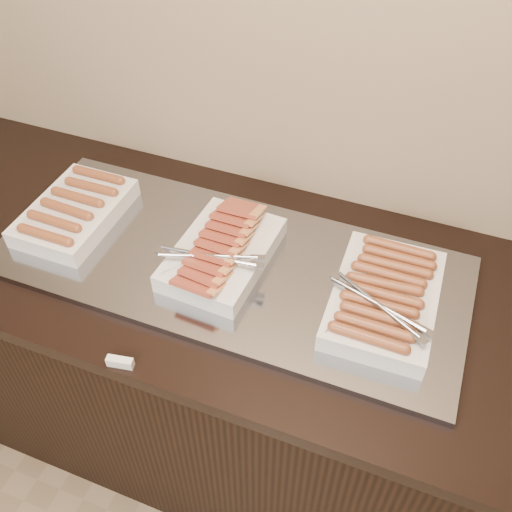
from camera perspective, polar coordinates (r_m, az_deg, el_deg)
The scene contains 6 objects.
counter at distance 1.83m, azimuth -2.94°, elevation -10.64°, with size 2.06×0.76×0.90m.
warming_tray at distance 1.46m, azimuth -2.76°, elevation -0.88°, with size 1.20×0.50×0.02m, color gray.
dish_left at distance 1.63m, azimuth -17.65°, elevation 4.31°, with size 0.22×0.32×0.07m.
dish_center at distance 1.43m, azimuth -3.49°, elevation 0.41°, with size 0.27×0.35×0.09m.
dish_right at distance 1.36m, azimuth 12.69°, elevation -4.08°, with size 0.27×0.36×0.08m.
label_holder at distance 1.31m, azimuth -13.43°, elevation -10.29°, with size 0.06×0.02×0.02m, color silver.
Camera 1 is at (0.45, 1.22, 1.97)m, focal length 40.00 mm.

